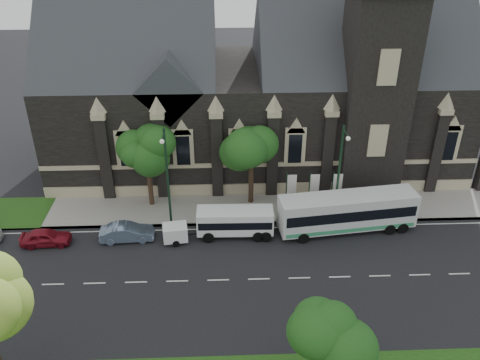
{
  "coord_description": "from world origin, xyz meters",
  "views": [
    {
      "loc": [
        0.5,
        -28.52,
        24.67
      ],
      "look_at": [
        1.84,
        6.0,
        5.0
      ],
      "focal_mm": 37.72,
      "sensor_mm": 36.0,
      "label": 1
    }
  ],
  "objects_px": {
    "banner_flag_right": "(335,187)",
    "car_far_red": "(46,237)",
    "tree_walk_right": "(254,145)",
    "tree_walk_left": "(149,147)",
    "street_lamp_near": "(340,170)",
    "tree_park_east": "(333,327)",
    "box_trailer": "(175,233)",
    "banner_flag_center": "(313,188)",
    "banner_flag_left": "(290,188)",
    "shuttle_bus": "(235,221)",
    "tour_coach": "(348,212)",
    "street_lamp_mid": "(167,174)",
    "sedan": "(127,232)"
  },
  "relations": [
    {
      "from": "tree_park_east",
      "to": "street_lamp_near",
      "type": "relative_size",
      "value": 0.7
    },
    {
      "from": "car_far_red",
      "to": "banner_flag_center",
      "type": "bearing_deg",
      "value": -82.48
    },
    {
      "from": "street_lamp_near",
      "to": "tour_coach",
      "type": "distance_m",
      "value": 3.56
    },
    {
      "from": "banner_flag_center",
      "to": "box_trailer",
      "type": "height_order",
      "value": "banner_flag_center"
    },
    {
      "from": "tree_walk_left",
      "to": "banner_flag_left",
      "type": "height_order",
      "value": "tree_walk_left"
    },
    {
      "from": "street_lamp_near",
      "to": "banner_flag_center",
      "type": "height_order",
      "value": "street_lamp_near"
    },
    {
      "from": "tree_park_east",
      "to": "street_lamp_mid",
      "type": "relative_size",
      "value": 0.7
    },
    {
      "from": "sedan",
      "to": "shuttle_bus",
      "type": "bearing_deg",
      "value": -91.52
    },
    {
      "from": "tree_park_east",
      "to": "banner_flag_left",
      "type": "height_order",
      "value": "tree_park_east"
    },
    {
      "from": "shuttle_bus",
      "to": "banner_flag_center",
      "type": "bearing_deg",
      "value": 27.3
    },
    {
      "from": "street_lamp_mid",
      "to": "car_far_red",
      "type": "height_order",
      "value": "street_lamp_mid"
    },
    {
      "from": "tour_coach",
      "to": "car_far_red",
      "type": "xyz_separation_m",
      "value": [
        -24.56,
        -1.06,
        -1.14
      ]
    },
    {
      "from": "sedan",
      "to": "street_lamp_near",
      "type": "bearing_deg",
      "value": -87.77
    },
    {
      "from": "banner_flag_left",
      "to": "banner_flag_center",
      "type": "distance_m",
      "value": 2.0
    },
    {
      "from": "car_far_red",
      "to": "street_lamp_near",
      "type": "bearing_deg",
      "value": -87.73
    },
    {
      "from": "banner_flag_center",
      "to": "tour_coach",
      "type": "distance_m",
      "value": 3.94
    },
    {
      "from": "street_lamp_near",
      "to": "tour_coach",
      "type": "relative_size",
      "value": 0.78
    },
    {
      "from": "tree_walk_right",
      "to": "sedan",
      "type": "distance_m",
      "value": 12.96
    },
    {
      "from": "banner_flag_right",
      "to": "sedan",
      "type": "relative_size",
      "value": 0.92
    },
    {
      "from": "tree_park_east",
      "to": "box_trailer",
      "type": "bearing_deg",
      "value": 124.09
    },
    {
      "from": "banner_flag_right",
      "to": "car_far_red",
      "type": "distance_m",
      "value": 24.51
    },
    {
      "from": "shuttle_bus",
      "to": "tour_coach",
      "type": "bearing_deg",
      "value": 3.15
    },
    {
      "from": "street_lamp_near",
      "to": "sedan",
      "type": "bearing_deg",
      "value": -174.04
    },
    {
      "from": "street_lamp_mid",
      "to": "car_far_red",
      "type": "bearing_deg",
      "value": -167.47
    },
    {
      "from": "banner_flag_right",
      "to": "shuttle_bus",
      "type": "distance_m",
      "value": 9.52
    },
    {
      "from": "tree_park_east",
      "to": "street_lamp_near",
      "type": "height_order",
      "value": "street_lamp_near"
    },
    {
      "from": "tree_park_east",
      "to": "box_trailer",
      "type": "relative_size",
      "value": 2.17
    },
    {
      "from": "tree_walk_right",
      "to": "tour_coach",
      "type": "distance_m",
      "value": 9.75
    },
    {
      "from": "tree_walk_right",
      "to": "tree_walk_left",
      "type": "bearing_deg",
      "value": -179.94
    },
    {
      "from": "banner_flag_right",
      "to": "box_trailer",
      "type": "distance_m",
      "value": 14.42
    },
    {
      "from": "tree_park_east",
      "to": "car_far_red",
      "type": "bearing_deg",
      "value": 144.56
    },
    {
      "from": "tree_walk_right",
      "to": "banner_flag_right",
      "type": "height_order",
      "value": "tree_walk_right"
    },
    {
      "from": "sedan",
      "to": "car_far_red",
      "type": "xyz_separation_m",
      "value": [
        -6.43,
        -0.37,
        -0.04
      ]
    },
    {
      "from": "street_lamp_near",
      "to": "tree_walk_left",
      "type": "bearing_deg",
      "value": 167.13
    },
    {
      "from": "tree_park_east",
      "to": "tree_walk_left",
      "type": "bearing_deg",
      "value": 120.87
    },
    {
      "from": "banner_flag_left",
      "to": "banner_flag_center",
      "type": "xyz_separation_m",
      "value": [
        2.0,
        0.0,
        0.0
      ]
    },
    {
      "from": "street_lamp_mid",
      "to": "tree_walk_left",
      "type": "bearing_deg",
      "value": 116.47
    },
    {
      "from": "tree_walk_right",
      "to": "banner_flag_center",
      "type": "height_order",
      "value": "tree_walk_right"
    },
    {
      "from": "tree_park_east",
      "to": "tree_walk_left",
      "type": "xyz_separation_m",
      "value": [
        -11.97,
        20.03,
        1.12
      ]
    },
    {
      "from": "sedan",
      "to": "banner_flag_center",
      "type": "bearing_deg",
      "value": -80.37
    },
    {
      "from": "sedan",
      "to": "tree_park_east",
      "type": "bearing_deg",
      "value": -140.82
    },
    {
      "from": "banner_flag_center",
      "to": "tour_coach",
      "type": "height_order",
      "value": "banner_flag_center"
    },
    {
      "from": "banner_flag_right",
      "to": "car_far_red",
      "type": "relative_size",
      "value": 1.01
    },
    {
      "from": "box_trailer",
      "to": "shuttle_bus",
      "type": "bearing_deg",
      "value": 0.83
    },
    {
      "from": "shuttle_bus",
      "to": "street_lamp_near",
      "type": "bearing_deg",
      "value": 10.78
    },
    {
      "from": "tree_park_east",
      "to": "street_lamp_mid",
      "type": "distance_m",
      "value": 19.32
    },
    {
      "from": "box_trailer",
      "to": "tree_park_east",
      "type": "bearing_deg",
      "value": -63.42
    },
    {
      "from": "banner_flag_center",
      "to": "banner_flag_right",
      "type": "bearing_deg",
      "value": 0.0
    },
    {
      "from": "banner_flag_left",
      "to": "banner_flag_right",
      "type": "bearing_deg",
      "value": 0.0
    },
    {
      "from": "banner_flag_left",
      "to": "tour_coach",
      "type": "xyz_separation_m",
      "value": [
        4.45,
        -3.03,
        -0.57
      ]
    }
  ]
}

